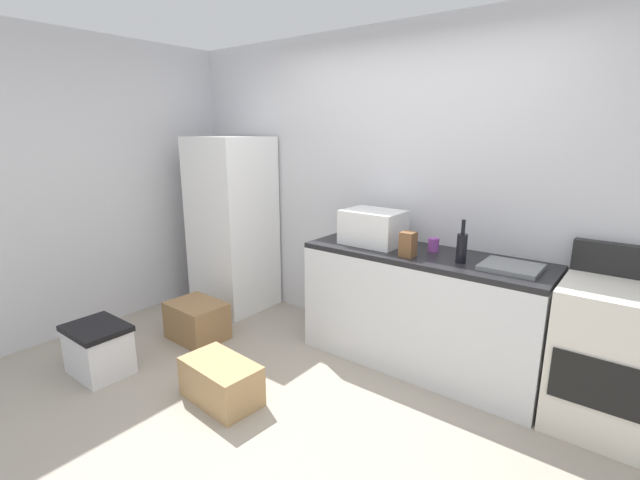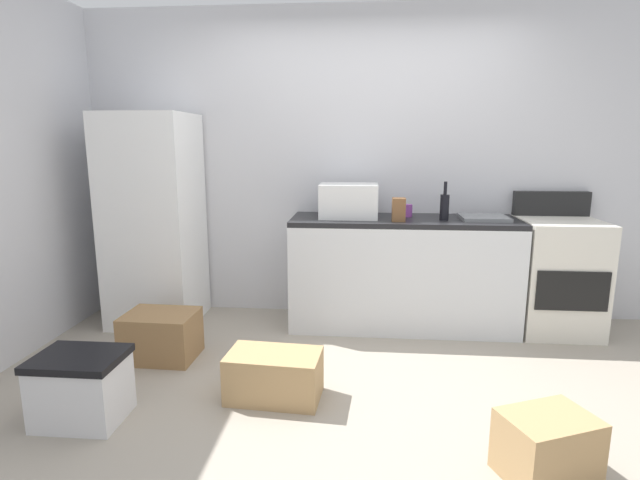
# 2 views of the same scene
# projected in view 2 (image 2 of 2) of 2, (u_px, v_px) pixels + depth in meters

# --- Properties ---
(ground_plane) EXTENTS (6.00, 6.00, 0.00)m
(ground_plane) POSITION_uv_depth(u_px,v_px,m) (365.00, 396.00, 2.94)
(ground_plane) COLOR #9E9384
(wall_back) EXTENTS (5.00, 0.10, 2.60)m
(wall_back) POSITION_uv_depth(u_px,v_px,m) (367.00, 166.00, 4.20)
(wall_back) COLOR silver
(wall_back) RESTS_ON ground_plane
(kitchen_counter) EXTENTS (1.80, 0.60, 0.90)m
(kitchen_counter) POSITION_uv_depth(u_px,v_px,m) (402.00, 273.00, 4.00)
(kitchen_counter) COLOR silver
(kitchen_counter) RESTS_ON ground_plane
(refrigerator) EXTENTS (0.68, 0.66, 1.72)m
(refrigerator) POSITION_uv_depth(u_px,v_px,m) (154.00, 220.00, 4.05)
(refrigerator) COLOR white
(refrigerator) RESTS_ON ground_plane
(stove_oven) EXTENTS (0.60, 0.61, 1.10)m
(stove_oven) POSITION_uv_depth(u_px,v_px,m) (557.00, 274.00, 3.90)
(stove_oven) COLOR silver
(stove_oven) RESTS_ON ground_plane
(microwave) EXTENTS (0.46, 0.34, 0.27)m
(microwave) POSITION_uv_depth(u_px,v_px,m) (349.00, 201.00, 3.93)
(microwave) COLOR white
(microwave) RESTS_ON kitchen_counter
(sink_basin) EXTENTS (0.36, 0.32, 0.03)m
(sink_basin) POSITION_uv_depth(u_px,v_px,m) (484.00, 218.00, 3.84)
(sink_basin) COLOR slate
(sink_basin) RESTS_ON kitchen_counter
(wine_bottle) EXTENTS (0.07, 0.07, 0.30)m
(wine_bottle) POSITION_uv_depth(u_px,v_px,m) (444.00, 206.00, 3.80)
(wine_bottle) COLOR black
(wine_bottle) RESTS_ON kitchen_counter
(coffee_mug) EXTENTS (0.08, 0.08, 0.10)m
(coffee_mug) POSITION_uv_depth(u_px,v_px,m) (407.00, 211.00, 3.99)
(coffee_mug) COLOR purple
(coffee_mug) RESTS_ON kitchen_counter
(knife_block) EXTENTS (0.10, 0.10, 0.18)m
(knife_block) POSITION_uv_depth(u_px,v_px,m) (399.00, 210.00, 3.75)
(knife_block) COLOR brown
(knife_block) RESTS_ON kitchen_counter
(cardboard_box_large) EXTENTS (0.57, 0.36, 0.28)m
(cardboard_box_large) POSITION_uv_depth(u_px,v_px,m) (274.00, 376.00, 2.90)
(cardboard_box_large) COLOR tan
(cardboard_box_large) RESTS_ON ground_plane
(cardboard_box_medium) EXTENTS (0.48, 0.42, 0.30)m
(cardboard_box_medium) POSITION_uv_depth(u_px,v_px,m) (547.00, 446.00, 2.21)
(cardboard_box_medium) COLOR tan
(cardboard_box_medium) RESTS_ON ground_plane
(cardboard_box_small) EXTENTS (0.49, 0.38, 0.33)m
(cardboard_box_small) POSITION_uv_depth(u_px,v_px,m) (161.00, 336.00, 3.44)
(cardboard_box_small) COLOR olive
(cardboard_box_small) RESTS_ON ground_plane
(storage_bin) EXTENTS (0.46, 0.36, 0.38)m
(storage_bin) POSITION_uv_depth(u_px,v_px,m) (81.00, 387.00, 2.65)
(storage_bin) COLOR silver
(storage_bin) RESTS_ON ground_plane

